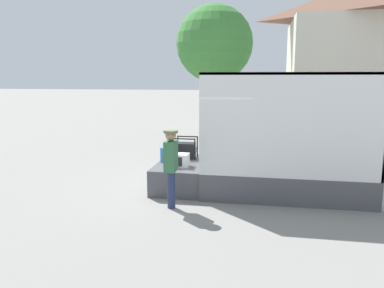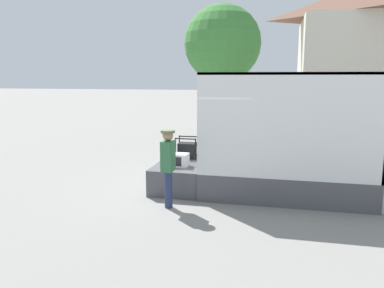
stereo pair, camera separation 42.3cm
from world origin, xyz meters
name	(u,v)px [view 1 (the left image)]	position (x,y,z in m)	size (l,w,h in m)	color
ground_plane	(206,187)	(0.00, 0.00, 0.00)	(160.00, 160.00, 0.00)	gray
box_truck	(352,160)	(3.72, 0.00, 0.91)	(6.24, 2.49, 3.08)	silver
tailgate_deck	(183,174)	(-0.66, 0.00, 0.34)	(1.31, 2.36, 0.67)	#4C4C51
microwave	(180,160)	(-0.63, -0.51, 0.84)	(0.46, 0.38, 0.34)	white
portable_generator	(187,150)	(-0.65, 0.54, 0.90)	(0.62, 0.47, 0.61)	black
orange_bucket	(166,155)	(-1.11, -0.04, 0.88)	(0.33, 0.33, 0.40)	#3370B2
worker_person	(171,160)	(-0.55, -1.78, 1.12)	(0.32, 0.44, 1.80)	navy
house_backdrop	(369,55)	(7.13, 12.42, 4.16)	(8.74, 6.40, 8.16)	beige
street_tree	(214,44)	(-0.88, 8.76, 4.56)	(3.70, 3.70, 6.43)	brown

